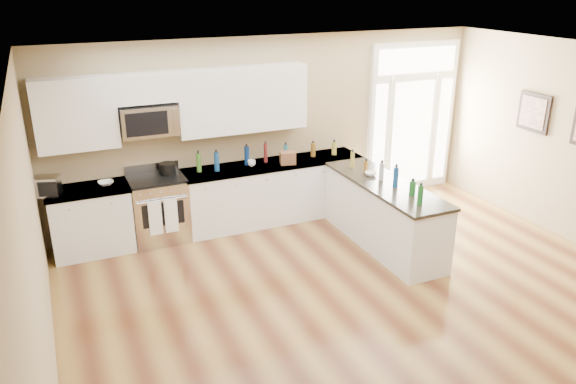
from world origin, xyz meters
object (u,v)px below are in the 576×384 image
(peninsula_cabinet, at_px, (383,216))
(stockpot, at_px, (167,168))
(toaster_oven, at_px, (47,186))
(kitchen_range, at_px, (159,209))

(peninsula_cabinet, distance_m, stockpot, 3.15)
(peninsula_cabinet, height_order, toaster_oven, toaster_oven)
(kitchen_range, xyz_separation_m, toaster_oven, (-1.41, -0.08, 0.59))
(kitchen_range, height_order, stockpot, stockpot)
(peninsula_cabinet, height_order, kitchen_range, kitchen_range)
(toaster_oven, bearing_deg, kitchen_range, 21.63)
(kitchen_range, bearing_deg, stockpot, 30.73)
(peninsula_cabinet, height_order, stockpot, stockpot)
(peninsula_cabinet, xyz_separation_m, stockpot, (-2.67, 1.56, 0.60))
(kitchen_range, relative_size, toaster_oven, 3.57)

